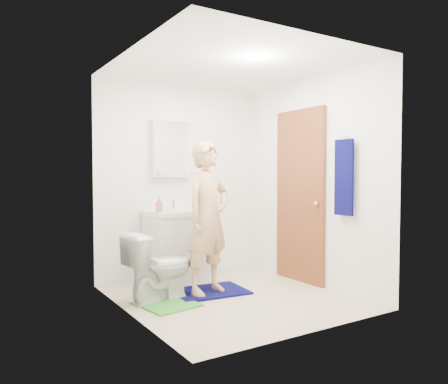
# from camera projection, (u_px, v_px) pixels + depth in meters

# --- Properties ---
(floor) EXTENTS (2.20, 2.40, 0.02)m
(floor) POSITION_uv_depth(u_px,v_px,m) (232.00, 298.00, 4.56)
(floor) COLOR beige
(floor) RESTS_ON ground
(ceiling) EXTENTS (2.20, 2.40, 0.02)m
(ceiling) POSITION_uv_depth(u_px,v_px,m) (232.00, 64.00, 4.46)
(ceiling) COLOR white
(ceiling) RESTS_ON ground
(wall_back) EXTENTS (2.20, 0.02, 2.40)m
(wall_back) POSITION_uv_depth(u_px,v_px,m) (180.00, 181.00, 5.53)
(wall_back) COLOR white
(wall_back) RESTS_ON ground
(wall_front) EXTENTS (2.20, 0.02, 2.40)m
(wall_front) POSITION_uv_depth(u_px,v_px,m) (315.00, 185.00, 3.49)
(wall_front) COLOR white
(wall_front) RESTS_ON ground
(wall_left) EXTENTS (0.02, 2.40, 2.40)m
(wall_left) POSITION_uv_depth(u_px,v_px,m) (129.00, 184.00, 3.92)
(wall_left) COLOR white
(wall_left) RESTS_ON ground
(wall_right) EXTENTS (0.02, 2.40, 2.40)m
(wall_right) POSITION_uv_depth(u_px,v_px,m) (311.00, 181.00, 5.10)
(wall_right) COLOR white
(wall_right) RESTS_ON ground
(vanity_cabinet) EXTENTS (0.75, 0.55, 0.80)m
(vanity_cabinet) POSITION_uv_depth(u_px,v_px,m) (180.00, 248.00, 5.24)
(vanity_cabinet) COLOR white
(vanity_cabinet) RESTS_ON floor
(countertop) EXTENTS (0.79, 0.59, 0.05)m
(countertop) POSITION_uv_depth(u_px,v_px,m) (180.00, 212.00, 5.22)
(countertop) COLOR white
(countertop) RESTS_ON vanity_cabinet
(sink_basin) EXTENTS (0.40, 0.40, 0.03)m
(sink_basin) POSITION_uv_depth(u_px,v_px,m) (180.00, 211.00, 5.22)
(sink_basin) COLOR white
(sink_basin) RESTS_ON countertop
(faucet) EXTENTS (0.03, 0.03, 0.12)m
(faucet) POSITION_uv_depth(u_px,v_px,m) (173.00, 204.00, 5.37)
(faucet) COLOR silver
(faucet) RESTS_ON countertop
(medicine_cabinet) EXTENTS (0.50, 0.12, 0.70)m
(medicine_cabinet) POSITION_uv_depth(u_px,v_px,m) (171.00, 149.00, 5.38)
(medicine_cabinet) COLOR white
(medicine_cabinet) RESTS_ON wall_back
(mirror_panel) EXTENTS (0.46, 0.01, 0.66)m
(mirror_panel) POSITION_uv_depth(u_px,v_px,m) (174.00, 148.00, 5.33)
(mirror_panel) COLOR white
(mirror_panel) RESTS_ON wall_back
(door) EXTENTS (0.05, 0.80, 2.05)m
(door) POSITION_uv_depth(u_px,v_px,m) (300.00, 196.00, 5.21)
(door) COLOR brown
(door) RESTS_ON ground
(door_knob) EXTENTS (0.07, 0.07, 0.07)m
(door_knob) POSITION_uv_depth(u_px,v_px,m) (316.00, 204.00, 4.92)
(door_knob) COLOR gold
(door_knob) RESTS_ON door
(towel) EXTENTS (0.03, 0.24, 0.80)m
(towel) POSITION_uv_depth(u_px,v_px,m) (344.00, 177.00, 4.57)
(towel) COLOR #08084A
(towel) RESTS_ON wall_right
(towel_hook) EXTENTS (0.06, 0.02, 0.02)m
(towel_hook) POSITION_uv_depth(u_px,v_px,m) (347.00, 137.00, 4.57)
(towel_hook) COLOR silver
(towel_hook) RESTS_ON wall_right
(toilet) EXTENTS (0.74, 0.48, 0.71)m
(toilet) POSITION_uv_depth(u_px,v_px,m) (159.00, 266.00, 4.42)
(toilet) COLOR white
(toilet) RESTS_ON floor
(bath_mat) EXTENTS (0.83, 0.63, 0.02)m
(bath_mat) POSITION_uv_depth(u_px,v_px,m) (210.00, 291.00, 4.73)
(bath_mat) COLOR #08084A
(bath_mat) RESTS_ON floor
(green_rug) EXTENTS (0.55, 0.49, 0.02)m
(green_rug) POSITION_uv_depth(u_px,v_px,m) (171.00, 305.00, 4.23)
(green_rug) COLOR green
(green_rug) RESTS_ON floor
(soap_dispenser) EXTENTS (0.10, 0.10, 0.18)m
(soap_dispenser) POSITION_uv_depth(u_px,v_px,m) (159.00, 204.00, 4.99)
(soap_dispenser) COLOR #CA625E
(soap_dispenser) RESTS_ON countertop
(toothbrush_cup) EXTENTS (0.14, 0.14, 0.09)m
(toothbrush_cup) POSITION_uv_depth(u_px,v_px,m) (198.00, 205.00, 5.45)
(toothbrush_cup) COLOR #833F8C
(toothbrush_cup) RESTS_ON countertop
(man) EXTENTS (0.68, 0.55, 1.61)m
(man) POSITION_uv_depth(u_px,v_px,m) (208.00, 217.00, 4.62)
(man) COLOR tan
(man) RESTS_ON bath_mat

